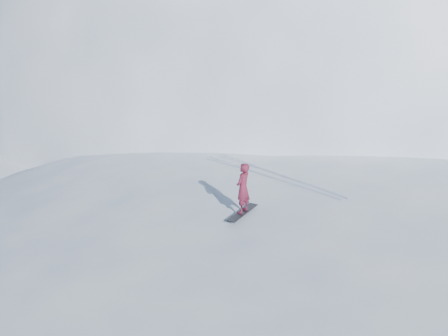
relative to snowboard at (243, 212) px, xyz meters
name	(u,v)px	position (x,y,z in m)	size (l,w,h in m)	color
ground	(379,288)	(3.37, -2.52, -2.41)	(400.00, 400.00, 0.00)	white
near_ridge	(332,240)	(4.37, 0.48, -2.41)	(36.00, 28.00, 4.80)	white
summit_peak	(317,86)	(25.37, 23.48, -2.41)	(60.00, 56.00, 56.00)	white
peak_shoulder	(253,115)	(13.37, 17.48, -2.41)	(28.00, 24.00, 18.00)	white
wind_bumps	(317,263)	(2.81, -0.40, -2.41)	(16.00, 14.40, 1.00)	white
snowboard	(243,212)	(0.00, 0.00, 0.00)	(1.45, 0.27, 0.02)	black
snowboarder	(243,188)	(0.00, 0.00, 0.77)	(0.55, 0.36, 1.51)	maroon
board_tracks	(273,174)	(2.75, 2.01, 0.01)	(1.53, 5.94, 0.04)	silver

